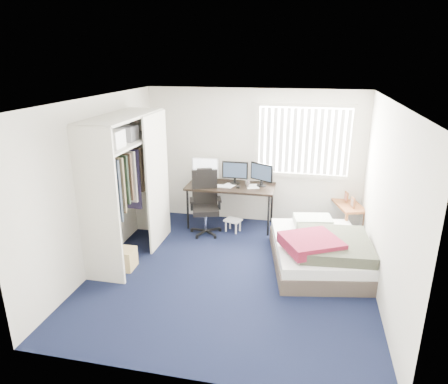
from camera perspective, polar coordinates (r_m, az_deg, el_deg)
The scene contains 10 objects.
ground at distance 6.01m, azimuth 1.05°, elevation -11.47°, with size 4.20×4.20×0.00m, color black.
room_shell at distance 5.40m, azimuth 1.14°, elevation 2.49°, with size 4.20×4.20×4.20m.
window_assembly at distance 7.28m, azimuth 11.33°, elevation 7.13°, with size 1.72×0.09×1.32m.
closet at distance 6.21m, azimuth -13.70°, elevation 2.61°, with size 0.64×1.84×2.22m.
desk at distance 7.32m, azimuth 1.03°, elevation 1.18°, with size 1.60×0.75×1.25m.
office_chair at distance 7.15m, azimuth -2.68°, elevation -2.41°, with size 0.68×0.68×1.16m.
footstool at distance 7.25m, azimuth 1.29°, elevation -4.33°, with size 0.34×0.30×0.23m.
nightstand at distance 7.43m, azimuth 17.30°, elevation -2.10°, with size 0.61×0.88×0.73m.
bed at distance 6.25m, azimuth 13.60°, elevation -8.05°, with size 1.65×2.00×0.60m.
pine_box at distance 6.26m, azimuth -14.48°, elevation -9.16°, with size 0.41×0.31×0.31m, color tan.
Camera 1 is at (0.99, -5.09, 3.03)m, focal length 32.00 mm.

